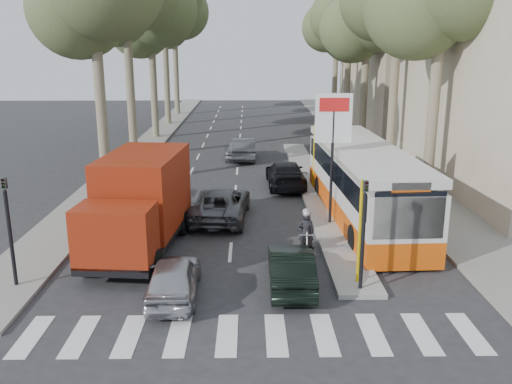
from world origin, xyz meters
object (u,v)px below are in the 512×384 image
(silver_hatchback, at_px, (174,278))
(motorcycle, at_px, (306,233))
(dark_hatchback, at_px, (291,268))
(red_truck, at_px, (140,202))
(city_bus, at_px, (362,180))

(silver_hatchback, relative_size, motorcycle, 1.87)
(dark_hatchback, xyz_separation_m, motorcycle, (0.77, 2.93, 0.13))
(silver_hatchback, xyz_separation_m, red_truck, (-1.71, 3.93, 1.25))
(silver_hatchback, height_order, dark_hatchback, same)
(motorcycle, bearing_deg, silver_hatchback, -137.50)
(dark_hatchback, distance_m, red_truck, 6.35)
(dark_hatchback, bearing_deg, city_bus, -116.97)
(silver_hatchback, relative_size, city_bus, 0.30)
(red_truck, height_order, motorcycle, red_truck)
(silver_hatchback, height_order, motorcycle, motorcycle)
(silver_hatchback, bearing_deg, city_bus, -134.39)
(silver_hatchback, distance_m, motorcycle, 5.71)
(silver_hatchback, height_order, red_truck, red_truck)
(red_truck, bearing_deg, dark_hatchback, -25.93)
(motorcycle, bearing_deg, dark_hatchback, -101.91)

